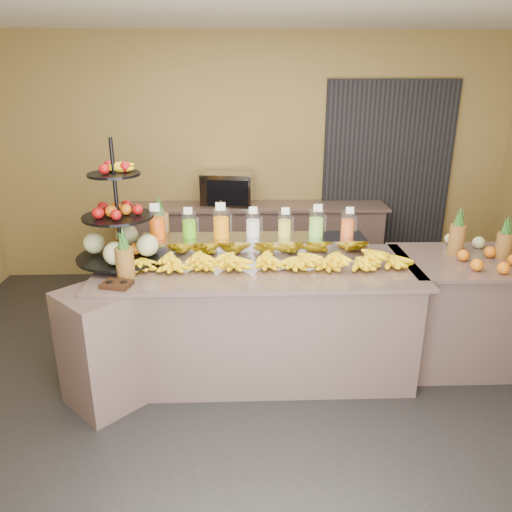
{
  "coord_description": "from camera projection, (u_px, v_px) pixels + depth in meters",
  "views": [
    {
      "loc": [
        -0.14,
        -3.34,
        2.33
      ],
      "look_at": [
        -0.01,
        0.3,
        1.01
      ],
      "focal_mm": 35.0,
      "sensor_mm": 36.0,
      "label": 1
    }
  ],
  "objects": [
    {
      "name": "buffet_counter",
      "position": [
        244.0,
        322.0,
        4.02
      ],
      "size": [
        2.75,
        1.25,
        0.93
      ],
      "color": "gray",
      "rests_on": "ground"
    },
    {
      "name": "back_ledge",
      "position": [
        252.0,
        243.0,
        5.89
      ],
      "size": [
        3.1,
        0.55,
        0.93
      ],
      "color": "gray",
      "rests_on": "ground"
    },
    {
      "name": "ground",
      "position": [
        259.0,
        389.0,
        3.94
      ],
      "size": [
        6.0,
        6.0,
        0.0
      ],
      "primitive_type": "plane",
      "color": "black",
      "rests_on": "ground"
    },
    {
      "name": "pineapple_left_b",
      "position": [
        160.0,
        227.0,
        4.29
      ],
      "size": [
        0.16,
        0.16,
        0.45
      ],
      "rotation": [
        0.0,
        0.0,
        -0.24
      ],
      "color": "brown",
      "rests_on": "buffet_counter"
    },
    {
      "name": "pitcher_tray",
      "position": [
        253.0,
        245.0,
        4.14
      ],
      "size": [
        1.85,
        0.3,
        0.15
      ],
      "primitive_type": "cube",
      "color": "gray",
      "rests_on": "buffet_counter"
    },
    {
      "name": "banana_heap",
      "position": [
        266.0,
        258.0,
        3.85
      ],
      "size": [
        2.18,
        0.2,
        0.18
      ],
      "color": "yellow",
      "rests_on": "buffet_counter"
    },
    {
      "name": "right_counter",
      "position": [
        458.0,
        310.0,
        4.21
      ],
      "size": [
        1.08,
        0.88,
        0.93
      ],
      "color": "gray",
      "rests_on": "ground"
    },
    {
      "name": "oven_warmer",
      "position": [
        228.0,
        189.0,
        5.66
      ],
      "size": [
        0.62,
        0.47,
        0.38
      ],
      "primitive_type": "cube",
      "rotation": [
        0.0,
        0.0,
        -0.13
      ],
      "color": "gray",
      "rests_on": "back_ledge"
    },
    {
      "name": "juice_pitcher_orange_a",
      "position": [
        157.0,
        225.0,
        4.05
      ],
      "size": [
        0.13,
        0.13,
        0.32
      ],
      "color": "silver",
      "rests_on": "pitcher_tray"
    },
    {
      "name": "juice_pitcher_lime",
      "position": [
        316.0,
        225.0,
        4.09
      ],
      "size": [
        0.12,
        0.13,
        0.3
      ],
      "color": "silver",
      "rests_on": "pitcher_tray"
    },
    {
      "name": "pineapple_left_a",
      "position": [
        125.0,
        259.0,
        3.64
      ],
      "size": [
        0.13,
        0.13,
        0.39
      ],
      "rotation": [
        0.0,
        0.0,
        0.28
      ],
      "color": "brown",
      "rests_on": "buffet_counter"
    },
    {
      "name": "room_envelope",
      "position": [
        279.0,
        135.0,
        4.04
      ],
      "size": [
        6.04,
        5.02,
        2.82
      ],
      "color": "olive",
      "rests_on": "ground"
    },
    {
      "name": "juice_pitcher_orange_c",
      "position": [
        348.0,
        225.0,
        4.1
      ],
      "size": [
        0.11,
        0.12,
        0.27
      ],
      "color": "silver",
      "rests_on": "pitcher_tray"
    },
    {
      "name": "juice_pitcher_lemon",
      "position": [
        285.0,
        226.0,
        4.09
      ],
      "size": [
        0.11,
        0.12,
        0.27
      ],
      "color": "silver",
      "rests_on": "pitcher_tray"
    },
    {
      "name": "juice_pitcher_orange_b",
      "position": [
        221.0,
        225.0,
        4.07
      ],
      "size": [
        0.13,
        0.14,
        0.32
      ],
      "color": "silver",
      "rests_on": "pitcher_tray"
    },
    {
      "name": "condiment_caddy",
      "position": [
        117.0,
        284.0,
        3.52
      ],
      "size": [
        0.23,
        0.2,
        0.03
      ],
      "primitive_type": "cube",
      "rotation": [
        0.0,
        0.0,
        -0.26
      ],
      "color": "black",
      "rests_on": "buffet_counter"
    },
    {
      "name": "right_fruit_pile",
      "position": [
        483.0,
        251.0,
        3.99
      ],
      "size": [
        0.48,
        0.46,
        0.25
      ],
      "color": "brown",
      "rests_on": "right_counter"
    },
    {
      "name": "fruit_stand",
      "position": [
        126.0,
        233.0,
        3.89
      ],
      "size": [
        0.76,
        0.76,
        0.98
      ],
      "rotation": [
        0.0,
        0.0,
        0.09
      ],
      "color": "black",
      "rests_on": "buffet_counter"
    },
    {
      "name": "juice_pitcher_green",
      "position": [
        189.0,
        227.0,
        4.06
      ],
      "size": [
        0.12,
        0.12,
        0.28
      ],
      "color": "silver",
      "rests_on": "pitcher_tray"
    },
    {
      "name": "juice_pitcher_milk",
      "position": [
        253.0,
        226.0,
        4.08
      ],
      "size": [
        0.11,
        0.12,
        0.28
      ],
      "color": "silver",
      "rests_on": "pitcher_tray"
    }
  ]
}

